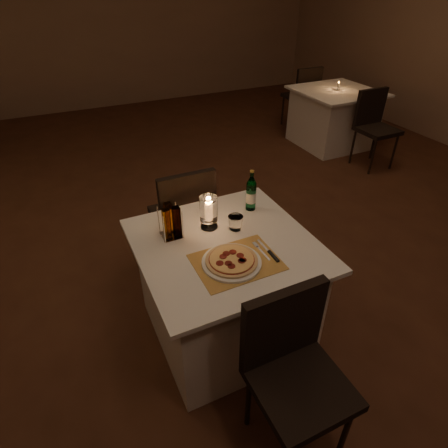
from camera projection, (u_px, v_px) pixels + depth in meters
name	position (u px, v px, depth m)	size (l,w,h in m)	color
floor	(225.00, 277.00, 3.01)	(8.00, 10.00, 0.02)	#4D2818
wall_back	(89.00, 11.00, 5.91)	(8.00, 0.02, 3.00)	#8D6A52
main_table	(225.00, 289.00, 2.36)	(1.00, 1.00, 0.74)	white
chair_near	(292.00, 361.00, 1.72)	(0.42, 0.42, 0.90)	black
chair_far	(184.00, 211.00, 2.79)	(0.42, 0.42, 0.90)	black
placemat	(237.00, 262.00, 2.01)	(0.45, 0.34, 0.00)	#C29143
plate	(232.00, 262.00, 1.99)	(0.32, 0.32, 0.01)	white
pizza	(232.00, 260.00, 1.98)	(0.28, 0.28, 0.02)	#D8B77F
fork	(260.00, 250.00, 2.09)	(0.02, 0.18, 0.00)	silver
knife	(271.00, 254.00, 2.05)	(0.02, 0.22, 0.01)	black
tumbler	(235.00, 223.00, 2.24)	(0.09, 0.09, 0.09)	white
water_bottle	(251.00, 194.00, 2.40)	(0.07, 0.07, 0.28)	#5DAD7A
hurricane_candle	(209.00, 210.00, 2.22)	(0.11, 0.11, 0.21)	white
cruet_caddy	(171.00, 223.00, 2.15)	(0.12, 0.12, 0.21)	white
neighbor_table_right	(333.00, 118.00, 5.10)	(1.00, 1.00, 0.74)	white
neighbor_chair_ra	(374.00, 121.00, 4.46)	(0.42, 0.42, 0.90)	black
neighbor_chair_rb	(304.00, 92.00, 5.53)	(0.42, 0.42, 0.90)	black
neighbor_candle_right	(338.00, 86.00, 4.86)	(0.03, 0.03, 0.11)	white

